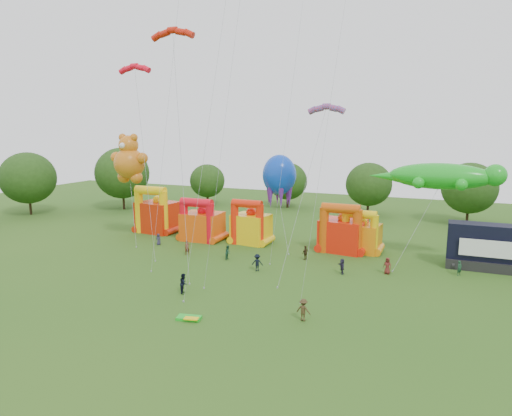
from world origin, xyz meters
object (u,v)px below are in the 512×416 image
at_px(gecko_kite, 426,207).
at_px(spectator_4, 305,253).
at_px(spectator_0, 158,239).
at_px(teddy_bear_kite, 131,184).
at_px(bouncy_castle_0, 157,214).
at_px(stage_trailer, 486,247).
at_px(bouncy_castle_2, 250,226).
at_px(octopus_kite, 281,197).

bearing_deg(gecko_kite, spectator_4, -164.43).
xyz_separation_m(spectator_0, spectator_4, (20.52, 0.92, 0.09)).
height_order(teddy_bear_kite, gecko_kite, teddy_bear_kite).
xyz_separation_m(bouncy_castle_0, stage_trailer, (45.02, -1.23, -0.22)).
relative_size(stage_trailer, spectator_0, 5.18).
xyz_separation_m(bouncy_castle_2, gecko_kite, (22.51, -1.17, 4.34)).
bearing_deg(spectator_0, bouncy_castle_2, 22.66).
relative_size(stage_trailer, gecko_kite, 0.54).
distance_m(teddy_bear_kite, gecko_kite, 38.21).
xyz_separation_m(teddy_bear_kite, gecko_kite, (37.93, 4.44, -1.37)).
bearing_deg(stage_trailer, octopus_kite, 179.78).
height_order(bouncy_castle_2, spectator_4, bouncy_castle_2).
height_order(teddy_bear_kite, spectator_0, teddy_bear_kite).
bearing_deg(bouncy_castle_2, stage_trailer, -0.83).
bearing_deg(bouncy_castle_0, gecko_kite, -2.94).
bearing_deg(bouncy_castle_2, octopus_kite, -4.11).
height_order(bouncy_castle_0, gecko_kite, gecko_kite).
xyz_separation_m(gecko_kite, spectator_4, (-13.15, -3.66, -5.86)).
bearing_deg(gecko_kite, teddy_bear_kite, -173.32).
bearing_deg(teddy_bear_kite, bouncy_castle_2, 19.99).
xyz_separation_m(teddy_bear_kite, spectator_0, (4.26, -0.14, -7.32)).
distance_m(bouncy_castle_0, spectator_0, 8.36).
bearing_deg(bouncy_castle_0, bouncy_castle_2, -2.89).
distance_m(stage_trailer, octopus_kite, 24.89).
xyz_separation_m(gecko_kite, spectator_0, (-33.67, -4.58, -5.95)).
height_order(stage_trailer, spectator_4, stage_trailer).
bearing_deg(stage_trailer, bouncy_castle_2, 179.17).
relative_size(octopus_kite, spectator_4, 7.12).
relative_size(bouncy_castle_0, stage_trailer, 0.89).
bearing_deg(octopus_kite, stage_trailer, -0.22).
distance_m(spectator_0, spectator_4, 20.54).
relative_size(teddy_bear_kite, octopus_kite, 1.22).
distance_m(stage_trailer, gecko_kite, 7.82).
relative_size(stage_trailer, octopus_kite, 0.66).
distance_m(bouncy_castle_0, gecko_kite, 38.73).
height_order(bouncy_castle_0, spectator_4, bouncy_castle_0).
xyz_separation_m(stage_trailer, spectator_0, (-40.21, -5.33, -1.72)).
xyz_separation_m(bouncy_castle_2, spectator_0, (-11.16, -5.75, -1.60)).
distance_m(gecko_kite, spectator_4, 14.85).
distance_m(bouncy_castle_0, octopus_kite, 20.94).
bearing_deg(octopus_kite, bouncy_castle_0, 176.84).
bearing_deg(bouncy_castle_0, stage_trailer, -1.56).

